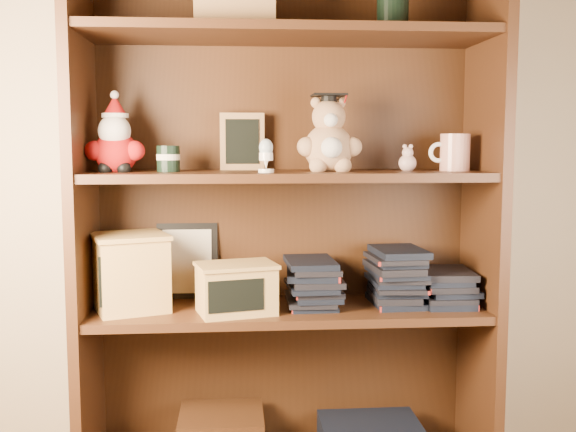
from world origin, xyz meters
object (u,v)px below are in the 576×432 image
grad_teddy_bear (329,141)px  treats_box (130,272)px  bookcase (286,228)px  teacher_mug (454,152)px

grad_teddy_bear → treats_box: (-0.57, 0.01, -0.37)m
bookcase → teacher_mug: bookcase is taller
grad_teddy_bear → teacher_mug: size_ratio=1.87×
grad_teddy_bear → treats_box: grad_teddy_bear is taller
teacher_mug → treats_box: 1.01m
bookcase → grad_teddy_bear: 0.29m
bookcase → treats_box: 0.47m
bookcase → teacher_mug: size_ratio=13.04×
teacher_mug → treats_box: bearing=-179.9°
bookcase → teacher_mug: (0.49, -0.05, 0.23)m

